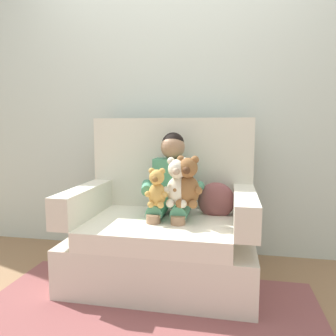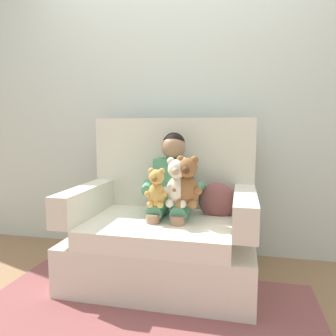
{
  "view_description": "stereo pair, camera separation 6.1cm",
  "coord_description": "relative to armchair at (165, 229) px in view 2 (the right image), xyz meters",
  "views": [
    {
      "loc": [
        0.45,
        -2.11,
        1.05
      ],
      "look_at": [
        0.05,
        -0.05,
        0.79
      ],
      "focal_mm": 34.6,
      "sensor_mm": 36.0,
      "label": 1
    },
    {
      "loc": [
        0.51,
        -2.09,
        1.05
      ],
      "look_at": [
        0.05,
        -0.05,
        0.79
      ],
      "focal_mm": 34.6,
      "sensor_mm": 36.0,
      "label": 2
    }
  ],
  "objects": [
    {
      "name": "seated_child",
      "position": [
        0.05,
        0.0,
        0.31
      ],
      "size": [
        0.45,
        0.39,
        0.82
      ],
      "rotation": [
        0.0,
        0.0,
        0.02
      ],
      "color": "#4C9370",
      "rests_on": "armchair"
    },
    {
      "name": "plush_honey",
      "position": [
        -0.01,
        -0.19,
        0.32
      ],
      "size": [
        0.15,
        0.12,
        0.25
      ],
      "rotation": [
        0.0,
        0.0,
        0.31
      ],
      "color": "gold",
      "rests_on": "armchair"
    },
    {
      "name": "throw_pillow",
      "position": [
        0.35,
        0.1,
        0.2
      ],
      "size": [
        0.26,
        0.13,
        0.26
      ],
      "primitive_type": "ellipsoid",
      "rotation": [
        0.0,
        0.0,
        -0.04
      ],
      "color": "#8C4C4C",
      "rests_on": "armchair"
    },
    {
      "name": "floor_rug",
      "position": [
        0.0,
        -0.7,
        -0.34
      ],
      "size": [
        1.97,
        1.48,
        0.01
      ],
      "primitive_type": "cube",
      "color": "#8C4C4C",
      "rests_on": "ground"
    },
    {
      "name": "plush_brown",
      "position": [
        0.18,
        -0.14,
        0.36
      ],
      "size": [
        0.2,
        0.16,
        0.33
      ],
      "rotation": [
        0.0,
        0.0,
        0.26
      ],
      "color": "brown",
      "rests_on": "armchair"
    },
    {
      "name": "back_wall",
      "position": [
        0.0,
        0.57,
        0.95
      ],
      "size": [
        6.0,
        0.1,
        2.6
      ],
      "primitive_type": "cube",
      "color": "silver",
      "rests_on": "ground"
    },
    {
      "name": "ground_plane",
      "position": [
        0.0,
        -0.06,
        -0.35
      ],
      "size": [
        8.0,
        8.0,
        0.0
      ],
      "primitive_type": "plane",
      "color": "#936D4C"
    },
    {
      "name": "armchair",
      "position": [
        0.0,
        0.0,
        0.0
      ],
      "size": [
        1.23,
        0.85,
        1.13
      ],
      "color": "silver",
      "rests_on": "ground"
    },
    {
      "name": "plush_cream",
      "position": [
        0.12,
        -0.14,
        0.35
      ],
      "size": [
        0.19,
        0.15,
        0.32
      ],
      "rotation": [
        0.0,
        0.0,
        -0.07
      ],
      "color": "silver",
      "rests_on": "armchair"
    }
  ]
}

